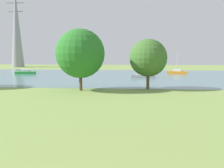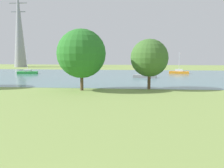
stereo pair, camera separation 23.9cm
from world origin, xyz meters
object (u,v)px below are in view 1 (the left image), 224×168
object	(u,v)px
sailboat_green	(25,72)
tree_east_far	(148,58)
sailboat_gray	(143,76)
sailboat_orange	(177,72)
tree_mid_shore	(80,54)
electricity_pylon	(16,27)

from	to	relation	value
sailboat_green	tree_east_far	bearing A→B (deg)	-39.68
sailboat_gray	sailboat_green	world-z (taller)	sailboat_green
sailboat_orange	tree_east_far	bearing A→B (deg)	-107.47
tree_mid_shore	tree_east_far	size ratio (longest dim) A/B	1.18
sailboat_orange	tree_east_far	xyz separation A→B (m)	(-8.73, -27.73, 4.05)
sailboat_green	electricity_pylon	bearing A→B (deg)	117.76
sailboat_gray	sailboat_orange	bearing A→B (deg)	52.04
sailboat_orange	sailboat_green	world-z (taller)	sailboat_green
sailboat_gray	tree_east_far	bearing A→B (deg)	-89.75
tree_mid_shore	electricity_pylon	distance (m)	65.37
sailboat_orange	tree_mid_shore	xyz separation A→B (m)	(-18.14, -29.75, 4.68)
sailboat_orange	sailboat_green	bearing A→B (deg)	-173.84
tree_east_far	sailboat_orange	bearing A→B (deg)	72.53
sailboat_green	tree_east_far	size ratio (longest dim) A/B	0.95
sailboat_gray	sailboat_orange	size ratio (longest dim) A/B	1.15
sailboat_green	electricity_pylon	size ratio (longest dim) A/B	0.24
sailboat_orange	tree_mid_shore	distance (m)	35.15
tree_east_far	electricity_pylon	world-z (taller)	electricity_pylon
tree_east_far	sailboat_gray	bearing A→B (deg)	90.25
tree_mid_shore	tree_east_far	distance (m)	9.65
sailboat_green	tree_east_far	xyz separation A→B (m)	(28.57, -23.70, 4.04)
sailboat_orange	electricity_pylon	bearing A→B (deg)	154.52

